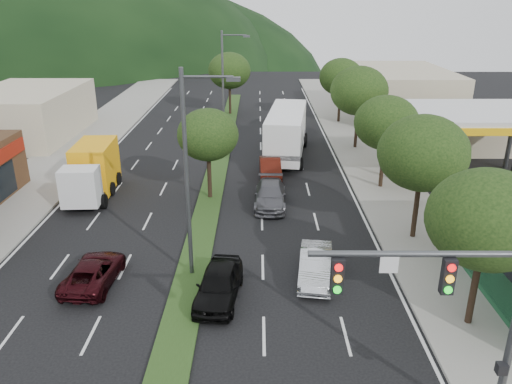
{
  "coord_description": "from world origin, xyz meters",
  "views": [
    {
      "loc": [
        3.25,
        -13.39,
        12.73
      ],
      "look_at": [
        3.14,
        13.38,
        2.26
      ],
      "focal_mm": 35.0,
      "sensor_mm": 36.0,
      "label": 1
    }
  ],
  "objects_px": {
    "suv_maroon": "(94,272)",
    "sedan_silver": "(315,265)",
    "streetlight_mid": "(225,81)",
    "box_truck": "(93,172)",
    "traffic_signal": "(464,307)",
    "tree_r_c": "(386,123)",
    "car_queue_b": "(270,195)",
    "car_queue_c": "(270,169)",
    "tree_r_d": "(359,91)",
    "tree_med_near": "(208,135)",
    "car_queue_a": "(219,284)",
    "tree_r_a": "(487,219)",
    "tree_med_far": "(229,71)",
    "streetlight_near": "(191,167)",
    "motorhome": "(286,132)",
    "car_queue_d": "(281,151)",
    "tree_r_e": "(341,77)",
    "tree_r_b": "(423,153)"
  },
  "relations": [
    {
      "from": "tree_med_near",
      "to": "car_queue_c",
      "type": "bearing_deg",
      "value": 44.71
    },
    {
      "from": "tree_r_a",
      "to": "sedan_silver",
      "type": "relative_size",
      "value": 1.54
    },
    {
      "from": "streetlight_mid",
      "to": "box_truck",
      "type": "xyz_separation_m",
      "value": [
        -8.25,
        -14.22,
        -3.98
      ]
    },
    {
      "from": "tree_r_a",
      "to": "motorhome",
      "type": "relative_size",
      "value": 0.63
    },
    {
      "from": "tree_r_a",
      "to": "suv_maroon",
      "type": "height_order",
      "value": "tree_r_a"
    },
    {
      "from": "tree_r_a",
      "to": "tree_r_d",
      "type": "bearing_deg",
      "value": 90.0
    },
    {
      "from": "tree_med_far",
      "to": "car_queue_b",
      "type": "bearing_deg",
      "value": -81.54
    },
    {
      "from": "traffic_signal",
      "to": "suv_maroon",
      "type": "distance_m",
      "value": 16.61
    },
    {
      "from": "streetlight_near",
      "to": "motorhome",
      "type": "height_order",
      "value": "streetlight_near"
    },
    {
      "from": "sedan_silver",
      "to": "motorhome",
      "type": "bearing_deg",
      "value": 98.46
    },
    {
      "from": "traffic_signal",
      "to": "tree_r_d",
      "type": "bearing_deg",
      "value": 84.62
    },
    {
      "from": "tree_med_near",
      "to": "car_queue_d",
      "type": "relative_size",
      "value": 1.29
    },
    {
      "from": "tree_r_a",
      "to": "tree_r_b",
      "type": "relative_size",
      "value": 0.96
    },
    {
      "from": "tree_r_a",
      "to": "tree_med_far",
      "type": "distance_m",
      "value": 41.76
    },
    {
      "from": "tree_r_c",
      "to": "tree_r_d",
      "type": "bearing_deg",
      "value": 90.0
    },
    {
      "from": "streetlight_near",
      "to": "sedan_silver",
      "type": "relative_size",
      "value": 2.32
    },
    {
      "from": "tree_med_far",
      "to": "box_truck",
      "type": "distance_m",
      "value": 26.69
    },
    {
      "from": "streetlight_near",
      "to": "car_queue_c",
      "type": "bearing_deg",
      "value": 74.32
    },
    {
      "from": "tree_r_a",
      "to": "car_queue_c",
      "type": "bearing_deg",
      "value": 113.35
    },
    {
      "from": "car_queue_c",
      "to": "tree_med_far",
      "type": "bearing_deg",
      "value": 98.97
    },
    {
      "from": "car_queue_a",
      "to": "car_queue_b",
      "type": "bearing_deg",
      "value": 83.25
    },
    {
      "from": "suv_maroon",
      "to": "motorhome",
      "type": "bearing_deg",
      "value": -112.76
    },
    {
      "from": "tree_r_d",
      "to": "streetlight_near",
      "type": "height_order",
      "value": "streetlight_near"
    },
    {
      "from": "car_queue_b",
      "to": "car_queue_c",
      "type": "bearing_deg",
      "value": 90.67
    },
    {
      "from": "tree_r_e",
      "to": "car_queue_a",
      "type": "relative_size",
      "value": 1.5
    },
    {
      "from": "car_queue_a",
      "to": "tree_r_a",
      "type": "bearing_deg",
      "value": -3.84
    },
    {
      "from": "car_queue_c",
      "to": "motorhome",
      "type": "distance_m",
      "value": 6.02
    },
    {
      "from": "sedan_silver",
      "to": "car_queue_a",
      "type": "bearing_deg",
      "value": -151.13
    },
    {
      "from": "car_queue_a",
      "to": "box_truck",
      "type": "bearing_deg",
      "value": 132.86
    },
    {
      "from": "tree_r_b",
      "to": "tree_r_a",
      "type": "bearing_deg",
      "value": -90.0
    },
    {
      "from": "car_queue_c",
      "to": "motorhome",
      "type": "height_order",
      "value": "motorhome"
    },
    {
      "from": "tree_med_far",
      "to": "car_queue_b",
      "type": "xyz_separation_m",
      "value": [
        4.04,
        -27.19,
        -4.29
      ]
    },
    {
      "from": "suv_maroon",
      "to": "sedan_silver",
      "type": "bearing_deg",
      "value": -173.84
    },
    {
      "from": "traffic_signal",
      "to": "box_truck",
      "type": "distance_m",
      "value": 26.71
    },
    {
      "from": "tree_r_a",
      "to": "car_queue_c",
      "type": "xyz_separation_m",
      "value": [
        -7.83,
        18.13,
        -4.09
      ]
    },
    {
      "from": "tree_med_near",
      "to": "sedan_silver",
      "type": "bearing_deg",
      "value": -59.76
    },
    {
      "from": "tree_r_c",
      "to": "tree_r_e",
      "type": "xyz_separation_m",
      "value": [
        0.0,
        20.0,
        0.14
      ]
    },
    {
      "from": "tree_r_d",
      "to": "car_queue_c",
      "type": "height_order",
      "value": "tree_r_d"
    },
    {
      "from": "traffic_signal",
      "to": "streetlight_mid",
      "type": "bearing_deg",
      "value": 104.33
    },
    {
      "from": "traffic_signal",
      "to": "car_queue_d",
      "type": "height_order",
      "value": "traffic_signal"
    },
    {
      "from": "car_queue_c",
      "to": "tree_med_near",
      "type": "bearing_deg",
      "value": -137.13
    },
    {
      "from": "tree_r_b",
      "to": "car_queue_c",
      "type": "height_order",
      "value": "tree_r_b"
    },
    {
      "from": "traffic_signal",
      "to": "tree_r_c",
      "type": "xyz_separation_m",
      "value": [
        2.97,
        21.54,
        0.1
      ]
    },
    {
      "from": "tree_r_a",
      "to": "streetlight_mid",
      "type": "height_order",
      "value": "streetlight_mid"
    },
    {
      "from": "tree_r_d",
      "to": "suv_maroon",
      "type": "bearing_deg",
      "value": -125.91
    },
    {
      "from": "traffic_signal",
      "to": "tree_r_c",
      "type": "distance_m",
      "value": 21.74
    },
    {
      "from": "tree_r_e",
      "to": "car_queue_b",
      "type": "bearing_deg",
      "value": -108.94
    },
    {
      "from": "traffic_signal",
      "to": "tree_r_b",
      "type": "relative_size",
      "value": 1.01
    },
    {
      "from": "tree_med_far",
      "to": "streetlight_near",
      "type": "height_order",
      "value": "streetlight_near"
    },
    {
      "from": "tree_r_d",
      "to": "streetlight_near",
      "type": "distance_m",
      "value": 24.97
    }
  ]
}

